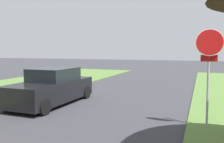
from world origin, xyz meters
TOP-DOWN VIEW (x-y plane):
  - stop_sign_far at (4.18, 11.33)m, footprint 0.81×0.47m
  - parked_sedan_black at (-2.19, 12.50)m, footprint 1.99×4.42m

SIDE VIEW (x-z plane):
  - parked_sedan_black at x=-2.19m, z-range -0.06..1.51m
  - stop_sign_far at x=4.18m, z-range 0.70..3.66m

